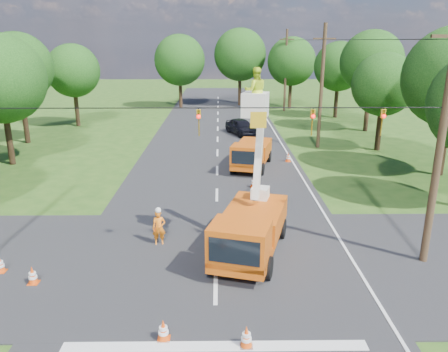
{
  "coord_description": "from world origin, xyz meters",
  "views": [
    {
      "loc": [
        0.15,
        -13.97,
        8.66
      ],
      "look_at": [
        0.37,
        5.49,
        2.6
      ],
      "focal_mm": 35.0,
      "sensor_mm": 36.0,
      "label": 1
    }
  ],
  "objects_px": {
    "tree_right_d": "(372,62)",
    "traffic_cone_4": "(33,275)",
    "bucket_truck": "(251,219)",
    "second_truck": "(251,154)",
    "traffic_cone_6": "(288,157)",
    "traffic_cone_2": "(252,211)",
    "traffic_cone_5": "(0,264)",
    "pole_right_near": "(441,139)",
    "tree_left_d": "(0,79)",
    "tree_right_e": "(339,67)",
    "pole_right_mid": "(322,86)",
    "traffic_cone_3": "(253,182)",
    "tree_left_e": "(18,67)",
    "tree_left_f": "(73,71)",
    "pole_right_far": "(286,70)",
    "traffic_cone_0": "(163,330)",
    "tree_right_c": "(384,85)",
    "tree_far_c": "(291,61)",
    "distant_car": "(241,127)",
    "tree_far_b": "(240,55)",
    "ground_worker": "(159,228)",
    "tree_far_a": "(180,60)",
    "traffic_cone_1": "(246,337)"
  },
  "relations": [
    {
      "from": "traffic_cone_3",
      "to": "tree_right_d",
      "type": "height_order",
      "value": "tree_right_d"
    },
    {
      "from": "traffic_cone_3",
      "to": "pole_right_near",
      "type": "distance_m",
      "value": 12.26
    },
    {
      "from": "traffic_cone_0",
      "to": "traffic_cone_1",
      "type": "bearing_deg",
      "value": -7.66
    },
    {
      "from": "tree_right_e",
      "to": "pole_right_far",
      "type": "bearing_deg",
      "value": 136.67
    },
    {
      "from": "pole_right_mid",
      "to": "tree_far_a",
      "type": "height_order",
      "value": "pole_right_mid"
    },
    {
      "from": "traffic_cone_0",
      "to": "traffic_cone_2",
      "type": "distance_m",
      "value": 10.16
    },
    {
      "from": "traffic_cone_3",
      "to": "traffic_cone_5",
      "type": "bearing_deg",
      "value": -136.32
    },
    {
      "from": "tree_right_d",
      "to": "tree_right_e",
      "type": "height_order",
      "value": "tree_right_d"
    },
    {
      "from": "pole_right_near",
      "to": "tree_right_c",
      "type": "distance_m",
      "value": 19.57
    },
    {
      "from": "tree_far_b",
      "to": "traffic_cone_4",
      "type": "bearing_deg",
      "value": -101.84
    },
    {
      "from": "tree_right_c",
      "to": "tree_far_c",
      "type": "relative_size",
      "value": 0.85
    },
    {
      "from": "tree_right_c",
      "to": "tree_far_b",
      "type": "distance_m",
      "value": 27.97
    },
    {
      "from": "pole_right_mid",
      "to": "tree_far_c",
      "type": "distance_m",
      "value": 22.04
    },
    {
      "from": "traffic_cone_4",
      "to": "tree_right_d",
      "type": "xyz_separation_m",
      "value": [
        21.57,
        28.6,
        6.32
      ]
    },
    {
      "from": "traffic_cone_5",
      "to": "tree_far_b",
      "type": "height_order",
      "value": "tree_far_b"
    },
    {
      "from": "ground_worker",
      "to": "traffic_cone_6",
      "type": "xyz_separation_m",
      "value": [
        7.79,
        13.69,
        -0.44
      ]
    },
    {
      "from": "traffic_cone_5",
      "to": "traffic_cone_6",
      "type": "relative_size",
      "value": 1.0
    },
    {
      "from": "bucket_truck",
      "to": "traffic_cone_6",
      "type": "xyz_separation_m",
      "value": [
        3.85,
        14.73,
        -1.29
      ]
    },
    {
      "from": "second_truck",
      "to": "traffic_cone_3",
      "type": "relative_size",
      "value": 8.21
    },
    {
      "from": "traffic_cone_6",
      "to": "traffic_cone_2",
      "type": "bearing_deg",
      "value": -108.09
    },
    {
      "from": "tree_left_e",
      "to": "tree_far_b",
      "type": "distance_m",
      "value": 30.35
    },
    {
      "from": "pole_right_far",
      "to": "bucket_truck",
      "type": "bearing_deg",
      "value": -100.18
    },
    {
      "from": "traffic_cone_3",
      "to": "tree_right_d",
      "type": "xyz_separation_m",
      "value": [
        12.56,
        17.58,
        6.32
      ]
    },
    {
      "from": "bucket_truck",
      "to": "second_truck",
      "type": "bearing_deg",
      "value": 101.61
    },
    {
      "from": "bucket_truck",
      "to": "tree_left_f",
      "type": "relative_size",
      "value": 0.92
    },
    {
      "from": "pole_right_near",
      "to": "pole_right_far",
      "type": "bearing_deg",
      "value": 90.0
    },
    {
      "from": "traffic_cone_6",
      "to": "tree_right_c",
      "type": "distance_m",
      "value": 10.03
    },
    {
      "from": "tree_right_e",
      "to": "traffic_cone_6",
      "type": "bearing_deg",
      "value": -113.43
    },
    {
      "from": "traffic_cone_2",
      "to": "pole_right_mid",
      "type": "bearing_deg",
      "value": 66.36
    },
    {
      "from": "second_truck",
      "to": "pole_right_far",
      "type": "bearing_deg",
      "value": 91.19
    },
    {
      "from": "ground_worker",
      "to": "tree_left_e",
      "type": "distance_m",
      "value": 25.51
    },
    {
      "from": "ground_worker",
      "to": "traffic_cone_2",
      "type": "relative_size",
      "value": 2.26
    },
    {
      "from": "tree_far_c",
      "to": "tree_left_d",
      "type": "bearing_deg",
      "value": -132.22
    },
    {
      "from": "traffic_cone_2",
      "to": "pole_right_mid",
      "type": "xyz_separation_m",
      "value": [
        6.68,
        15.26,
        4.75
      ]
    },
    {
      "from": "traffic_cone_5",
      "to": "pole_right_near",
      "type": "bearing_deg",
      "value": 2.48
    },
    {
      "from": "second_truck",
      "to": "traffic_cone_0",
      "type": "bearing_deg",
      "value": -87.83
    },
    {
      "from": "bucket_truck",
      "to": "distant_car",
      "type": "height_order",
      "value": "bucket_truck"
    },
    {
      "from": "pole_right_far",
      "to": "tree_left_f",
      "type": "xyz_separation_m",
      "value": [
        -23.3,
        -10.0,
        0.58
      ]
    },
    {
      "from": "traffic_cone_1",
      "to": "tree_left_d",
      "type": "bearing_deg",
      "value": 128.28
    },
    {
      "from": "second_truck",
      "to": "tree_far_b",
      "type": "relative_size",
      "value": 0.56
    },
    {
      "from": "tree_left_f",
      "to": "tree_right_d",
      "type": "distance_m",
      "value": 29.77
    },
    {
      "from": "traffic_cone_3",
      "to": "traffic_cone_5",
      "type": "height_order",
      "value": "same"
    },
    {
      "from": "tree_left_d",
      "to": "tree_right_e",
      "type": "bearing_deg",
      "value": 34.78
    },
    {
      "from": "tree_right_d",
      "to": "traffic_cone_4",
      "type": "bearing_deg",
      "value": -127.03
    },
    {
      "from": "tree_left_e",
      "to": "traffic_cone_5",
      "type": "bearing_deg",
      "value": -69.68
    },
    {
      "from": "traffic_cone_3",
      "to": "pole_right_near",
      "type": "xyz_separation_m",
      "value": [
        6.26,
        -9.42,
        4.75
      ]
    },
    {
      "from": "pole_right_near",
      "to": "tree_far_a",
      "type": "xyz_separation_m",
      "value": [
        -13.5,
        43.0,
        1.08
      ]
    },
    {
      "from": "tree_right_e",
      "to": "bucket_truck",
      "type": "bearing_deg",
      "value": -109.79
    },
    {
      "from": "pole_right_mid",
      "to": "pole_right_far",
      "type": "relative_size",
      "value": 1.0
    },
    {
      "from": "tree_right_c",
      "to": "tree_far_b",
      "type": "relative_size",
      "value": 0.76
    }
  ]
}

